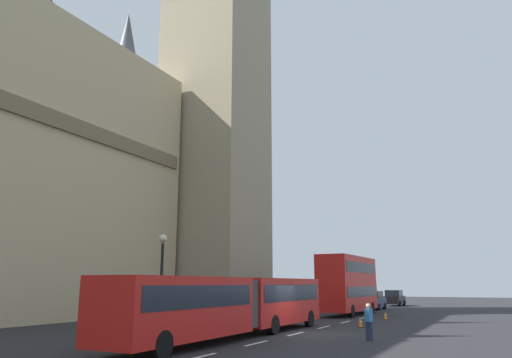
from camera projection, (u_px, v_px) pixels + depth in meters
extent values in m
plane|color=#262628|center=(299.00, 333.00, 25.97)|extent=(160.00, 160.00, 0.00)
cube|color=silver|center=(200.00, 357.00, 17.56)|extent=(2.20, 0.16, 0.01)
cube|color=silver|center=(257.00, 343.00, 21.58)|extent=(2.20, 0.16, 0.01)
cube|color=silver|center=(296.00, 334.00, 25.59)|extent=(2.20, 0.16, 0.01)
cube|color=silver|center=(324.00, 327.00, 29.60)|extent=(2.20, 0.16, 0.01)
cube|color=silver|center=(346.00, 322.00, 33.62)|extent=(2.20, 0.16, 0.01)
cube|color=silver|center=(363.00, 318.00, 37.63)|extent=(2.20, 0.16, 0.01)
cube|color=tan|center=(217.00, 74.00, 53.17)|extent=(9.03, 9.03, 50.33)
cone|color=#474C51|center=(127.00, 41.00, 46.35)|extent=(2.40, 2.40, 5.90)
cube|color=red|center=(274.00, 300.00, 28.24)|extent=(8.50, 2.50, 2.50)
cube|color=#1E232D|center=(274.00, 292.00, 28.34)|extent=(7.82, 2.54, 0.90)
cube|color=red|center=(179.00, 307.00, 20.04)|extent=(8.50, 2.50, 2.50)
cube|color=#1E232D|center=(180.00, 296.00, 20.14)|extent=(7.82, 2.54, 0.90)
cylinder|color=#3F3F3F|center=(235.00, 303.00, 24.14)|extent=(2.38, 2.38, 2.25)
cylinder|color=black|center=(309.00, 319.00, 29.88)|extent=(1.00, 0.30, 1.00)
cylinder|color=black|center=(273.00, 325.00, 25.28)|extent=(1.00, 0.30, 1.00)
cylinder|color=black|center=(162.00, 345.00, 17.08)|extent=(1.00, 0.30, 1.00)
cube|color=red|center=(349.00, 296.00, 41.66)|extent=(10.27, 2.50, 2.40)
cube|color=black|center=(349.00, 291.00, 41.73)|extent=(9.24, 2.54, 0.84)
cube|color=red|center=(348.00, 269.00, 42.13)|extent=(10.07, 2.50, 2.10)
cube|color=black|center=(348.00, 268.00, 42.16)|extent=(9.24, 2.54, 0.84)
cylinder|color=black|center=(372.00, 307.00, 43.80)|extent=(1.00, 0.30, 1.00)
cylinder|color=black|center=(351.00, 311.00, 38.06)|extent=(1.00, 0.30, 1.00)
cube|color=navy|center=(373.00, 303.00, 50.00)|extent=(4.40, 1.80, 0.90)
cube|color=black|center=(372.00, 295.00, 49.99)|extent=(2.46, 1.66, 0.70)
cylinder|color=black|center=(384.00, 306.00, 50.79)|extent=(0.64, 0.30, 0.64)
cylinder|color=black|center=(378.00, 307.00, 48.33)|extent=(0.64, 0.30, 0.64)
cube|color=black|center=(395.00, 300.00, 58.14)|extent=(4.40, 1.80, 0.90)
cube|color=black|center=(394.00, 293.00, 58.14)|extent=(2.46, 1.66, 0.70)
cylinder|color=black|center=(404.00, 303.00, 58.93)|extent=(0.64, 0.30, 0.64)
cylinder|color=black|center=(399.00, 304.00, 56.48)|extent=(0.64, 0.30, 0.64)
cube|color=black|center=(361.00, 327.00, 29.69)|extent=(0.36, 0.36, 0.03)
cone|color=orange|center=(360.00, 322.00, 29.76)|extent=(0.28, 0.28, 0.55)
cylinder|color=white|center=(360.00, 321.00, 29.76)|extent=(0.17, 0.17, 0.08)
cube|color=black|center=(386.00, 319.00, 35.89)|extent=(0.36, 0.36, 0.03)
cone|color=orange|center=(385.00, 315.00, 35.95)|extent=(0.28, 0.28, 0.55)
cylinder|color=white|center=(385.00, 315.00, 35.95)|extent=(0.17, 0.17, 0.08)
cylinder|color=black|center=(159.00, 331.00, 25.70)|extent=(0.32, 0.32, 0.30)
cylinder|color=black|center=(161.00, 288.00, 26.18)|extent=(0.16, 0.16, 4.80)
sphere|color=beige|center=(163.00, 238.00, 26.74)|extent=(0.44, 0.44, 0.44)
cylinder|color=#262D4C|center=(371.00, 331.00, 22.59)|extent=(0.16, 0.16, 0.86)
cylinder|color=#262D4C|center=(367.00, 331.00, 22.70)|extent=(0.16, 0.16, 0.86)
cube|color=#3372B2|center=(369.00, 315.00, 22.80)|extent=(0.44, 0.31, 0.60)
sphere|color=beige|center=(368.00, 306.00, 22.89)|extent=(0.22, 0.22, 0.22)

